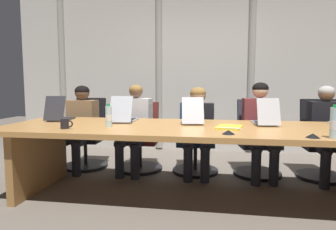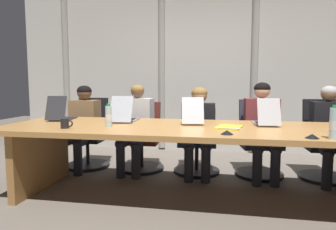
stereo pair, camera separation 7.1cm
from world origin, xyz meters
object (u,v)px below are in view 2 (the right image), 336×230
at_px(water_bottle_primary, 334,124).
at_px(coffee_mug_near, 65,123).
at_px(person_right_mid, 262,124).
at_px(laptop_center, 192,118).
at_px(laptop_right_mid, 266,120).
at_px(office_chair_center, 197,146).
at_px(office_chair_left_end, 89,141).
at_px(conference_mic_left_side, 312,136).
at_px(person_left_mid, 136,123).
at_px(office_chair_right_mid, 258,147).
at_px(office_chair_left_mid, 142,144).
at_px(water_bottle_secondary, 109,116).
at_px(person_left_end, 82,122).
at_px(spiral_notepad, 229,127).
at_px(laptop_left_end, 61,115).
at_px(person_center, 199,125).
at_px(person_right_end, 330,129).
at_px(laptop_left_mid, 125,116).
at_px(office_chair_right_end, 324,150).
at_px(conference_mic_middle, 227,132).

bearing_deg(water_bottle_primary, coffee_mug_near, 176.36).
height_order(person_right_mid, coffee_mug_near, person_right_mid).
height_order(laptop_center, laptop_right_mid, laptop_center).
bearing_deg(laptop_right_mid, office_chair_center, 42.94).
xyz_separation_m(laptop_right_mid, office_chair_left_end, (-2.30, 0.72, -0.44)).
bearing_deg(conference_mic_left_side, person_left_mid, 144.65).
relative_size(office_chair_left_end, office_chair_right_mid, 1.00).
relative_size(office_chair_left_mid, water_bottle_secondary, 3.96).
xyz_separation_m(office_chair_left_end, office_chair_center, (1.53, -0.00, -0.02)).
relative_size(laptop_right_mid, coffee_mug_near, 3.43).
bearing_deg(laptop_center, person_left_end, 62.70).
height_order(conference_mic_left_side, spiral_notepad, conference_mic_left_side).
relative_size(laptop_right_mid, person_right_mid, 0.36).
distance_m(laptop_left_end, office_chair_left_mid, 1.15).
bearing_deg(office_chair_left_end, office_chair_left_mid, 88.18).
height_order(laptop_right_mid, spiral_notepad, laptop_right_mid).
height_order(office_chair_center, water_bottle_secondary, water_bottle_secondary).
bearing_deg(spiral_notepad, person_left_end, 168.66).
bearing_deg(person_center, person_left_mid, -92.19).
xyz_separation_m(person_right_mid, spiral_notepad, (-0.41, -0.87, 0.08)).
xyz_separation_m(office_chair_left_mid, person_right_end, (2.31, -0.16, 0.30)).
height_order(laptop_left_mid, person_right_end, person_right_end).
height_order(office_chair_left_mid, water_bottle_secondary, water_bottle_secondary).
bearing_deg(office_chair_left_mid, spiral_notepad, 46.15).
bearing_deg(water_bottle_secondary, coffee_mug_near, -153.22).
relative_size(coffee_mug_near, spiral_notepad, 0.36).
relative_size(person_left_end, water_bottle_secondary, 4.98).
height_order(office_chair_right_mid, office_chair_right_end, office_chair_right_end).
height_order(person_right_end, water_bottle_primary, person_right_end).
distance_m(laptop_left_mid, person_right_mid, 1.66).
relative_size(office_chair_center, water_bottle_secondary, 3.96).
relative_size(laptop_left_mid, person_right_mid, 0.40).
distance_m(person_right_end, coffee_mug_near, 2.95).
relative_size(office_chair_left_mid, conference_mic_left_side, 8.23).
height_order(person_right_end, coffee_mug_near, person_right_end).
xyz_separation_m(laptop_center, coffee_mug_near, (-1.16, -0.61, -0.01)).
distance_m(laptop_right_mid, water_bottle_secondary, 1.61).
bearing_deg(conference_mic_middle, laptop_left_end, 160.65).
bearing_deg(office_chair_right_mid, office_chair_center, -99.03).
xyz_separation_m(laptop_left_mid, person_right_mid, (1.56, 0.55, -0.13)).
xyz_separation_m(office_chair_right_mid, coffee_mug_near, (-1.93, -1.32, 0.44)).
xyz_separation_m(person_left_mid, spiral_notepad, (1.19, -0.87, 0.10)).
bearing_deg(laptop_right_mid, conference_mic_left_side, -164.81).
relative_size(laptop_left_end, conference_mic_middle, 3.84).
bearing_deg(laptop_left_end, water_bottle_primary, -111.29).
xyz_separation_m(office_chair_left_mid, conference_mic_middle, (1.12, -1.38, 0.42)).
distance_m(person_center, spiral_notepad, 0.95).
bearing_deg(water_bottle_secondary, office_chair_left_mid, 88.21).
height_order(laptop_center, office_chair_left_mid, laptop_center).
height_order(laptop_right_mid, person_right_mid, person_right_mid).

